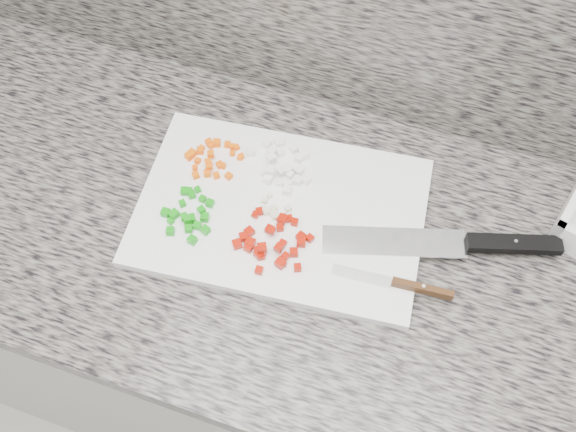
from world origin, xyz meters
name	(u,v)px	position (x,y,z in m)	size (l,w,h in m)	color
cabinet	(318,343)	(0.00, 1.44, 0.43)	(3.92, 0.62, 0.86)	beige
countertop	(329,251)	(0.00, 1.44, 0.88)	(3.96, 0.64, 0.04)	slate
cutting_board	(281,211)	(-0.10, 1.47, 0.91)	(0.47, 0.31, 0.02)	white
carrot_pile	(211,157)	(-0.24, 1.53, 0.92)	(0.10, 0.09, 0.02)	#FC6005
onion_pile	(283,165)	(-0.12, 1.55, 0.92)	(0.13, 0.11, 0.02)	white
green_pepper_pile	(189,215)	(-0.23, 1.41, 0.92)	(0.09, 0.11, 0.02)	#0F950D
red_pepper_pile	(272,242)	(-0.09, 1.40, 0.92)	(0.12, 0.12, 0.02)	#AA1102
garlic_pile	(273,210)	(-0.11, 1.46, 0.92)	(0.06, 0.05, 0.01)	beige
chef_knife	(473,243)	(0.22, 1.51, 0.92)	(0.38, 0.15, 0.02)	silver
paring_knife	(407,285)	(0.14, 1.40, 0.92)	(0.19, 0.03, 0.02)	silver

